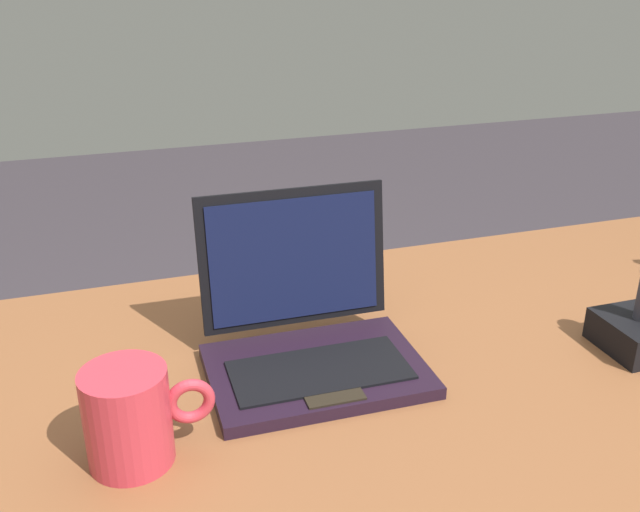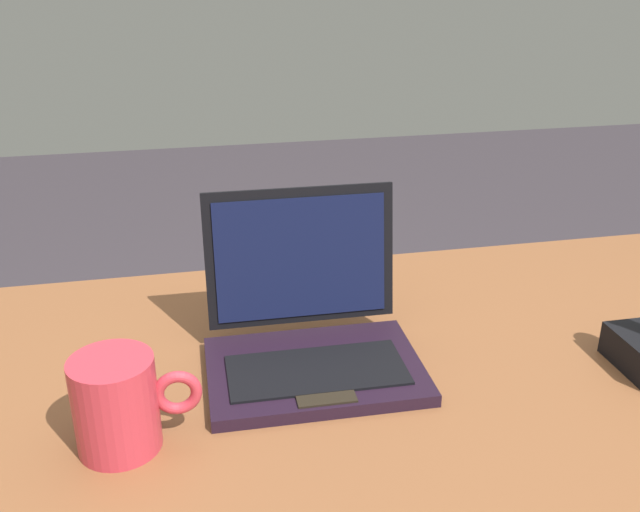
{
  "view_description": "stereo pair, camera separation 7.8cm",
  "coord_description": "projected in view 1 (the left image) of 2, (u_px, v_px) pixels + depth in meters",
  "views": [
    {
      "loc": [
        -0.25,
        -0.59,
        1.2
      ],
      "look_at": [
        -0.03,
        0.09,
        0.89
      ],
      "focal_mm": 40.1,
      "sensor_mm": 36.0,
      "label": 1
    },
    {
      "loc": [
        -0.17,
        -0.61,
        1.2
      ],
      "look_at": [
        -0.03,
        0.09,
        0.89
      ],
      "focal_mm": 40.1,
      "sensor_mm": 36.0,
      "label": 2
    }
  ],
  "objects": [
    {
      "name": "desk",
      "position": [
        368.0,
        462.0,
        0.79
      ],
      "size": [
        1.64,
        0.79,
        0.74
      ],
      "color": "brown",
      "rests_on": "ground"
    },
    {
      "name": "laptop_front",
      "position": [
        309.0,
        335.0,
        0.83
      ],
      "size": [
        0.25,
        0.2,
        0.19
      ],
      "color": "black",
      "rests_on": "desk"
    },
    {
      "name": "figurine_stand",
      "position": [
        640.0,
        333.0,
        0.87
      ],
      "size": [
        0.09,
        0.09,
        0.04
      ],
      "primitive_type": "cube",
      "color": "black",
      "rests_on": "desk"
    },
    {
      "name": "coffee_mug",
      "position": [
        130.0,
        416.0,
        0.67
      ],
      "size": [
        0.12,
        0.08,
        0.1
      ],
      "color": "#B22E3B",
      "rests_on": "desk"
    }
  ]
}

